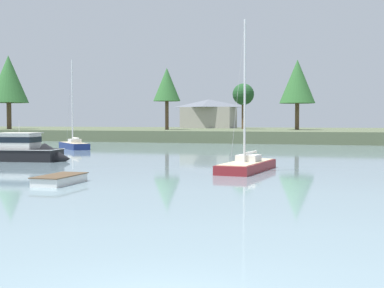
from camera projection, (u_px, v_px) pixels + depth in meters
far_shore_bank at (341, 134)px, 102.13m from camera, size 242.16×52.52×1.90m
sailboat_maroon at (247, 168)px, 37.09m from camera, size 2.94×7.81×10.92m
cruiser_black at (24, 155)px, 46.50m from camera, size 10.12×4.32×4.76m
dinghy_white at (60, 181)px, 29.52m from camera, size 1.88×3.73×0.69m
sailboat_navy at (74, 147)px, 66.94m from camera, size 6.93×6.98×11.85m
shore_tree_center_right at (243, 95)px, 105.92m from camera, size 4.33×4.33×9.16m
shore_tree_far_left at (297, 82)px, 96.72m from camera, size 6.55×6.55×12.89m
shore_tree_center at (167, 85)px, 98.41m from camera, size 5.07×5.07×11.55m
shore_tree_inland_c at (9, 79)px, 105.01m from camera, size 7.70×7.70×14.71m
cottage_behind_trees at (209, 113)px, 120.98m from camera, size 12.53×7.94×6.58m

